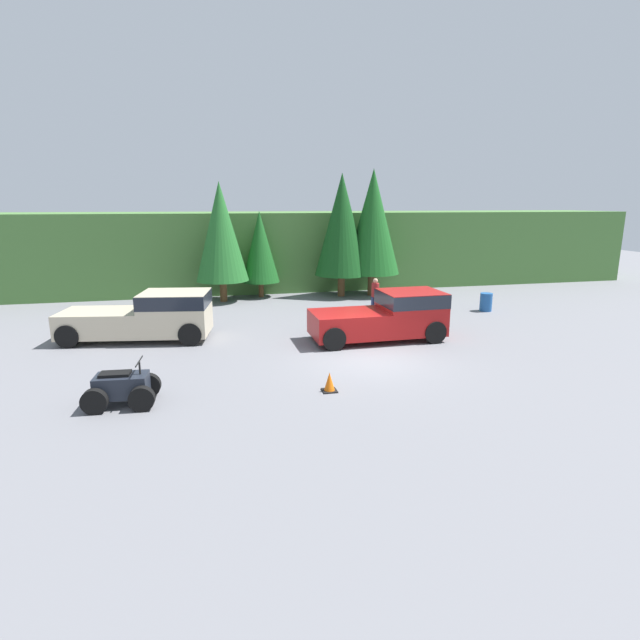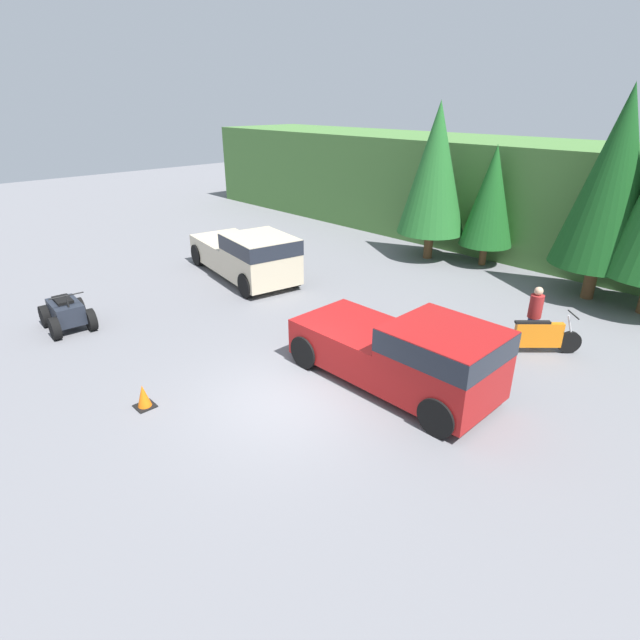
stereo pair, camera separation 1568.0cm
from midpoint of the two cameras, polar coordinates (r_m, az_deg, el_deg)
ground_plane at (r=12.19m, az=-17.22°, el=-15.35°), size 80.00×80.00×0.00m
hillside_backdrop at (r=26.95m, az=-15.21°, el=5.52°), size 44.00×6.00×4.58m
tree_left at (r=22.94m, az=-26.91°, el=6.74°), size 2.75×2.75×6.24m
tree_mid_left at (r=23.45m, az=-21.19°, el=5.19°), size 2.08×2.08×4.72m
tree_mid_right at (r=22.34m, az=-10.29°, el=8.57°), size 2.97×2.97×6.74m
tree_right at (r=22.42m, az=-5.75°, el=9.10°), size 3.07×3.07×6.99m
pickup_truck_red at (r=13.84m, az=-10.47°, el=-6.98°), size 5.08×2.23×1.85m
pickup_truck_second at (r=17.90m, az=-40.88°, el=-5.41°), size 5.78×2.98×1.85m
dirt_bike at (r=17.88m, az=-6.97°, el=-3.89°), size 1.69×1.77×1.14m
quad_atv at (r=13.18m, az=-54.45°, el=-16.14°), size 1.87×1.32×1.19m
rider_person at (r=18.02m, az=-8.15°, el=-2.26°), size 0.49×0.49×1.72m
traffic_cone at (r=10.34m, az=-30.29°, el=-20.65°), size 0.42×0.42×0.55m
steel_barrel at (r=18.92m, az=8.97°, el=-3.09°), size 0.58×0.58×0.88m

